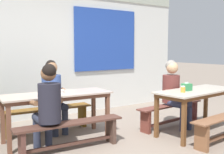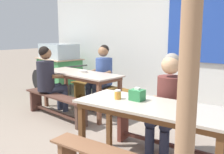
# 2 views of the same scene
# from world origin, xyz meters

# --- Properties ---
(ground_plane) EXTENTS (40.00, 40.00, 0.00)m
(ground_plane) POSITION_xyz_m (0.00, 0.00, 0.00)
(ground_plane) COLOR gray
(backdrop_wall) EXTENTS (6.51, 0.23, 2.84)m
(backdrop_wall) POSITION_xyz_m (0.03, 2.50, 1.48)
(backdrop_wall) COLOR silver
(backdrop_wall) RESTS_ON ground_plane
(dining_table_far) EXTENTS (1.78, 0.76, 0.77)m
(dining_table_far) POSITION_xyz_m (-0.82, 0.92, 0.69)
(dining_table_far) COLOR #C1AB98
(dining_table_far) RESTS_ON ground_plane
(dining_table_near) EXTENTS (1.67, 0.79, 0.77)m
(dining_table_near) POSITION_xyz_m (1.34, -0.12, 0.69)
(dining_table_near) COLOR #C1B5A2
(dining_table_near) RESTS_ON ground_plane
(bench_far_back) EXTENTS (1.65, 0.43, 0.42)m
(bench_far_back) POSITION_xyz_m (-0.78, 1.48, 0.29)
(bench_far_back) COLOR brown
(bench_far_back) RESTS_ON ground_plane
(bench_far_front) EXTENTS (1.63, 0.37, 0.42)m
(bench_far_front) POSITION_xyz_m (-0.86, 0.37, 0.29)
(bench_far_front) COLOR #4F3127
(bench_far_front) RESTS_ON ground_plane
(bench_near_back) EXTENTS (1.63, 0.37, 0.42)m
(bench_near_back) POSITION_xyz_m (1.30, 0.44, 0.28)
(bench_near_back) COLOR brown
(bench_near_back) RESTS_ON ground_plane
(person_left_back_turned) EXTENTS (0.44, 0.57, 1.28)m
(person_left_back_turned) POSITION_xyz_m (-1.15, 0.46, 0.72)
(person_left_back_turned) COLOR #31374C
(person_left_back_turned) RESTS_ON ground_plane
(person_right_near_table) EXTENTS (0.45, 0.58, 1.27)m
(person_right_near_table) POSITION_xyz_m (1.29, 0.37, 0.72)
(person_right_near_table) COLOR #2E334E
(person_right_near_table) RESTS_ON ground_plane
(person_center_facing) EXTENTS (0.46, 0.59, 1.28)m
(person_center_facing) POSITION_xyz_m (-0.68, 1.41, 0.72)
(person_center_facing) COLOR #2A3245
(person_center_facing) RESTS_ON ground_plane
(tissue_box) EXTENTS (0.15, 0.13, 0.14)m
(tissue_box) POSITION_xyz_m (1.13, -0.07, 0.83)
(tissue_box) COLOR #31854B
(tissue_box) RESTS_ON dining_table_near
(condiment_jar) EXTENTS (0.08, 0.08, 0.11)m
(condiment_jar) POSITION_xyz_m (0.93, -0.16, 0.82)
(condiment_jar) COLOR orange
(condiment_jar) RESTS_ON dining_table_near
(soup_bowl) EXTENTS (0.17, 0.17, 0.05)m
(soup_bowl) POSITION_xyz_m (-0.76, 0.95, 0.79)
(soup_bowl) COLOR silver
(soup_bowl) RESTS_ON dining_table_far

